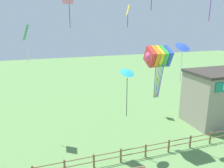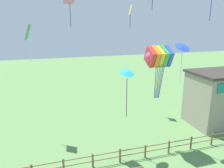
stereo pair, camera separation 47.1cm
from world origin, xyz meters
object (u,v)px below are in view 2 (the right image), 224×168
Objects in this scene: seaside_building at (224,97)px; kite_green_diamond at (28,35)px; kite_pink_diamond at (70,0)px; kite_blue_delta at (182,48)px; kite_cyan_delta at (127,75)px; kite_rainbow_parafoil at (159,57)px; kite_yellow_diamond at (130,12)px.

kite_green_diamond reaches higher than seaside_building.
seaside_building is 17.18m from kite_pink_diamond.
kite_blue_delta is 0.84× the size of kite_green_diamond.
kite_green_diamond is 0.83× the size of kite_cyan_delta.
kite_cyan_delta is at bearing -37.21° from kite_green_diamond.
kite_pink_diamond is at bearing 140.64° from kite_blue_delta.
kite_rainbow_parafoil is at bearing -26.39° from kite_green_diamond.
kite_green_diamond is (-9.57, 7.49, 0.59)m from kite_blue_delta.
kite_yellow_diamond is (-7.71, 6.36, 8.34)m from seaside_building.
kite_pink_diamond is 4.75m from kite_green_diamond.
kite_rainbow_parafoil is 1.51× the size of kite_pink_diamond.
kite_cyan_delta is at bearing 140.06° from kite_blue_delta.
seaside_building is at bearing 11.46° from kite_rainbow_parafoil.
kite_rainbow_parafoil is 1.12× the size of kite_cyan_delta.
kite_pink_diamond is 1.17× the size of kite_yellow_diamond.
kite_yellow_diamond is at bearing 38.95° from kite_pink_diamond.
kite_blue_delta is 1.10× the size of kite_yellow_diamond.
kite_pink_diamond is at bearing -35.31° from kite_green_diamond.
kite_blue_delta is at bearing -93.65° from kite_yellow_diamond.
kite_yellow_diamond is (7.03, 5.68, -0.47)m from kite_pink_diamond.
kite_blue_delta is (0.10, -2.79, 0.92)m from kite_rainbow_parafoil.
seaside_building is 2.57× the size of kite_pink_diamond.
kite_green_diamond is (-9.48, 4.70, 1.51)m from kite_rainbow_parafoil.
kite_blue_delta reaches higher than kite_cyan_delta.
kite_yellow_diamond is (0.79, 8.09, 3.65)m from kite_rainbow_parafoil.
kite_rainbow_parafoil is (-8.50, -1.72, 4.69)m from seaside_building.
kite_rainbow_parafoil is at bearing -95.57° from kite_yellow_diamond.
kite_cyan_delta is (6.76, -5.14, -2.62)m from kite_green_diamond.
kite_green_diamond is at bearing 141.97° from kite_blue_delta.
kite_blue_delta is at bearing -39.36° from kite_pink_diamond.
kite_green_diamond is at bearing 144.69° from kite_pink_diamond.
kite_cyan_delta is (3.52, -2.84, -5.24)m from kite_pink_diamond.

